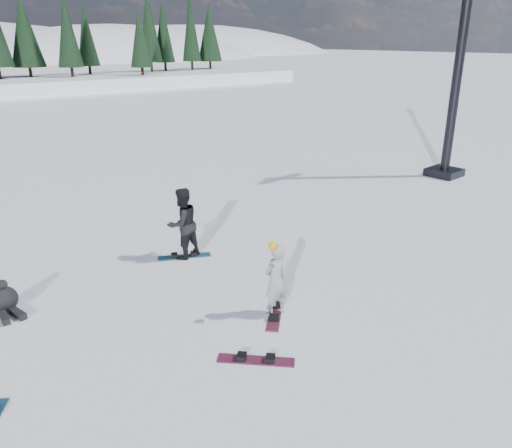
{
  "coord_description": "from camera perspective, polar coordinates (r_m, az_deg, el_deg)",
  "views": [
    {
      "loc": [
        -5.64,
        -8.64,
        5.87
      ],
      "look_at": [
        2.19,
        1.48,
        1.1
      ],
      "focal_mm": 35.0,
      "sensor_mm": 36.0,
      "label": 1
    }
  ],
  "objects": [
    {
      "name": "lift_tower",
      "position": [
        23.73,
        21.76,
        13.65
      ],
      "size": [
        2.47,
        1.44,
        8.93
      ],
      "rotation": [
        0.0,
        0.0,
        0.08
      ],
      "color": "black",
      "rests_on": "ground"
    },
    {
      "name": "snowboard_loose_b",
      "position": [
        10.02,
        0.0,
        -15.31
      ],
      "size": [
        1.27,
        1.24,
        0.03
      ],
      "primitive_type": "cube",
      "rotation": [
        0.0,
        0.0,
        -0.77
      ],
      "color": "maroon",
      "rests_on": "ground"
    },
    {
      "name": "snowboarder_man",
      "position": [
        14.06,
        -8.4,
        0.05
      ],
      "size": [
        1.11,
        0.93,
        2.04
      ],
      "primitive_type": "imported",
      "rotation": [
        0.0,
        0.0,
        3.31
      ],
      "color": "black",
      "rests_on": "ground"
    },
    {
      "name": "snowboarder_woman",
      "position": [
        11.08,
        2.25,
        -6.37
      ],
      "size": [
        0.66,
        0.46,
        1.87
      ],
      "rotation": [
        0.0,
        0.0,
        3.22
      ],
      "color": "#ADACB2",
      "rests_on": "ground"
    },
    {
      "name": "ground",
      "position": [
        11.87,
        -4.05,
        -9.26
      ],
      "size": [
        420.0,
        420.0,
        0.0
      ],
      "primitive_type": "plane",
      "color": "white",
      "rests_on": "ground"
    },
    {
      "name": "snowboard_man",
      "position": [
        14.44,
        -8.2,
        -3.7
      ],
      "size": [
        1.47,
        0.9,
        0.03
      ],
      "primitive_type": "cube",
      "rotation": [
        0.0,
        0.0,
        -0.45
      ],
      "color": "#1A738F",
      "rests_on": "ground"
    },
    {
      "name": "seated_rider",
      "position": [
        12.77,
        -26.7,
        -7.78
      ],
      "size": [
        0.61,
        0.96,
        0.79
      ],
      "rotation": [
        0.0,
        0.0,
        0.1
      ],
      "color": "black",
      "rests_on": "ground"
    },
    {
      "name": "snowboard_woman",
      "position": [
        11.5,
        2.2,
        -10.19
      ],
      "size": [
        1.26,
        1.26,
        0.03
      ],
      "primitive_type": "cube",
      "rotation": [
        0.0,
        0.0,
        0.79
      ],
      "color": "maroon",
      "rests_on": "ground"
    }
  ]
}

